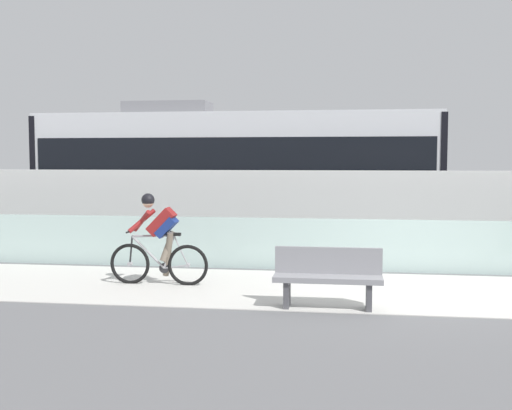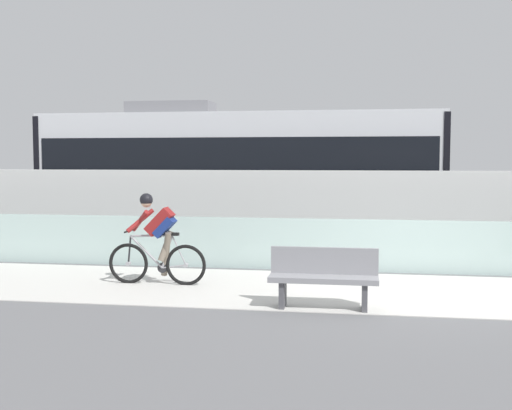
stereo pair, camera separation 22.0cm
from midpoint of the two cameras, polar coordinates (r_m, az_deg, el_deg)
The scene contains 9 objects.
ground_plane at distance 10.77m, azimuth 13.75°, elevation -7.74°, with size 200.00×200.00×0.00m, color slate.
bike_path_deck at distance 10.76m, azimuth 13.75°, elevation -7.71°, with size 32.00×3.20×0.01m, color silver.
glass_parapet at distance 12.49m, azimuth 12.97°, elevation -3.67°, with size 32.00×0.05×1.03m, color #ADC6C1.
concrete_barrier_wall at distance 14.23m, azimuth 12.40°, elevation -0.86°, with size 32.00×0.36×1.95m, color silver.
tram_rail_near at distance 16.79m, azimuth 11.73°, elevation -3.41°, with size 32.00×0.08×0.01m, color #595654.
tram_rail_far at distance 18.22m, azimuth 11.45°, elevation -2.81°, with size 32.00×0.08×0.01m, color #595654.
tram at distance 17.62m, azimuth -2.17°, elevation 3.20°, with size 11.06×2.54×3.81m.
cyclist_on_bike at distance 11.09m, azimuth -9.40°, elevation -3.22°, with size 1.77×0.58×1.61m.
bench at distance 9.37m, azimuth 5.89°, elevation -6.45°, with size 1.60×0.45×0.89m.
Camera 1 is at (-1.16, -10.50, 2.21)m, focal length 43.93 mm.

